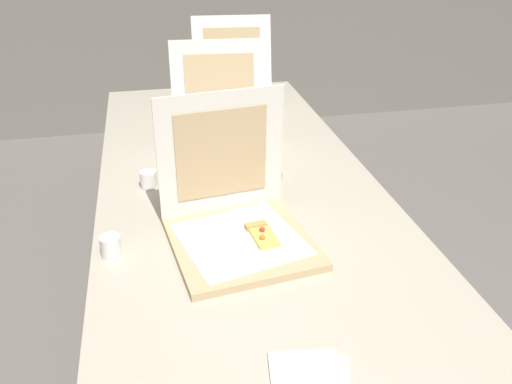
{
  "coord_description": "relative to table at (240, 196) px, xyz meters",
  "views": [
    {
      "loc": [
        -0.27,
        -0.95,
        1.56
      ],
      "look_at": [
        0.02,
        0.45,
        0.79
      ],
      "focal_mm": 37.57,
      "sensor_mm": 36.0,
      "label": 1
    }
  ],
  "objects": [
    {
      "name": "table",
      "position": [
        0.0,
        0.0,
        0.0
      ],
      "size": [
        0.93,
        2.26,
        0.73
      ],
      "color": "#BCB29E",
      "rests_on": "ground"
    },
    {
      "name": "pizza_box_front",
      "position": [
        -0.06,
        -0.32,
        0.1
      ],
      "size": [
        0.42,
        0.42,
        0.39
      ],
      "rotation": [
        0.0,
        0.0,
        0.14
      ],
      "color": "tan",
      "rests_on": "table"
    },
    {
      "name": "pizza_box_middle",
      "position": [
        -0.01,
        0.26,
        0.1
      ],
      "size": [
        0.41,
        0.46,
        0.39
      ],
      "rotation": [
        0.0,
        0.0,
        -0.09
      ],
      "color": "tan",
      "rests_on": "table"
    },
    {
      "name": "cup_white_near_left",
      "position": [
        -0.41,
        -0.33,
        0.07
      ],
      "size": [
        0.05,
        0.05,
        0.06
      ],
      "primitive_type": "cylinder",
      "color": "white",
      "rests_on": "table"
    },
    {
      "name": "pizza_box_back",
      "position": [
        0.12,
        0.75,
        0.1
      ],
      "size": [
        0.41,
        0.5,
        0.38
      ],
      "rotation": [
        0.0,
        0.0,
        -0.1
      ],
      "color": "tan",
      "rests_on": "table"
    },
    {
      "name": "cup_white_mid",
      "position": [
        -0.3,
        0.04,
        0.07
      ],
      "size": [
        0.05,
        0.05,
        0.06
      ],
      "primitive_type": "cylinder",
      "color": "white",
      "rests_on": "table"
    },
    {
      "name": "napkin_pile",
      "position": [
        -0.01,
        -0.85,
        0.05
      ],
      "size": [
        0.18,
        0.17,
        0.01
      ],
      "color": "white",
      "rests_on": "table"
    }
  ]
}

